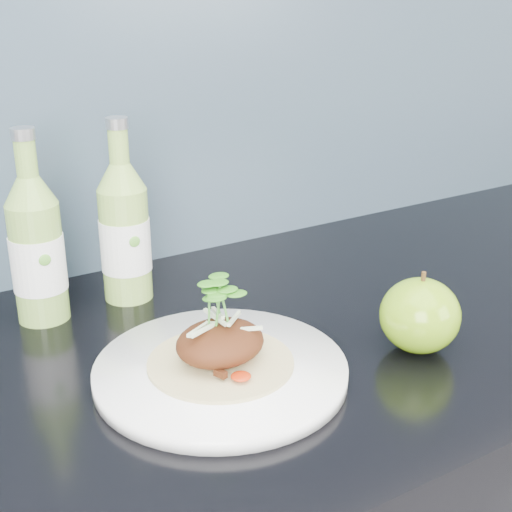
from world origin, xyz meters
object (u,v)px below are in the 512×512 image
Objects in this scene: cider_bottle_right at (125,233)px; green_apple at (420,315)px; cider_bottle_left at (37,250)px; dinner_plate at (221,371)px.

green_apple is at bearing -37.94° from cider_bottle_right.
cider_bottle_right is at bearing 22.84° from cider_bottle_left.
dinner_plate is at bearing -42.46° from cider_bottle_left.
green_apple is 0.38m from cider_bottle_right.
cider_bottle_right is at bearing 126.47° from green_apple.
dinner_plate is 1.20× the size of cider_bottle_right.
cider_bottle_right reaches higher than green_apple.
cider_bottle_left is 1.00× the size of cider_bottle_right.
cider_bottle_right is (-0.22, 0.30, 0.05)m from green_apple.
green_apple is at bearing -20.42° from cider_bottle_left.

